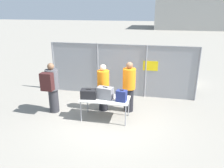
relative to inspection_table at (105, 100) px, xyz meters
name	(u,v)px	position (x,y,z in m)	size (l,w,h in m)	color
ground_plane	(108,121)	(0.15, -0.20, -0.68)	(120.00, 120.00, 0.00)	gray
fence_section	(121,69)	(0.16, 2.25, 0.46)	(6.18, 0.07, 2.19)	gray
inspection_table	(105,100)	(0.00, 0.00, 0.00)	(1.61, 0.83, 0.74)	silver
suitcase_black	(89,94)	(-0.54, -0.08, 0.21)	(0.55, 0.39, 0.33)	black
suitcase_grey	(105,93)	(0.00, 0.02, 0.25)	(0.56, 0.38, 0.41)	slate
suitcase_navy	(122,96)	(0.56, -0.10, 0.24)	(0.36, 0.29, 0.39)	navy
traveler_hooded	(52,86)	(-1.94, 0.08, 0.32)	(0.45, 0.70, 1.81)	#2D2D33
security_worker_near	(103,87)	(-0.23, 0.64, 0.21)	(0.43, 0.43, 1.73)	black
security_worker_far	(129,86)	(0.69, 0.76, 0.27)	(0.45, 0.45, 1.84)	black
utility_trailer	(162,73)	(1.90, 4.55, -0.28)	(3.39, 2.20, 0.70)	white
distant_hangar	(193,11)	(7.41, 37.69, 2.30)	(13.43, 10.35, 5.96)	#999993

